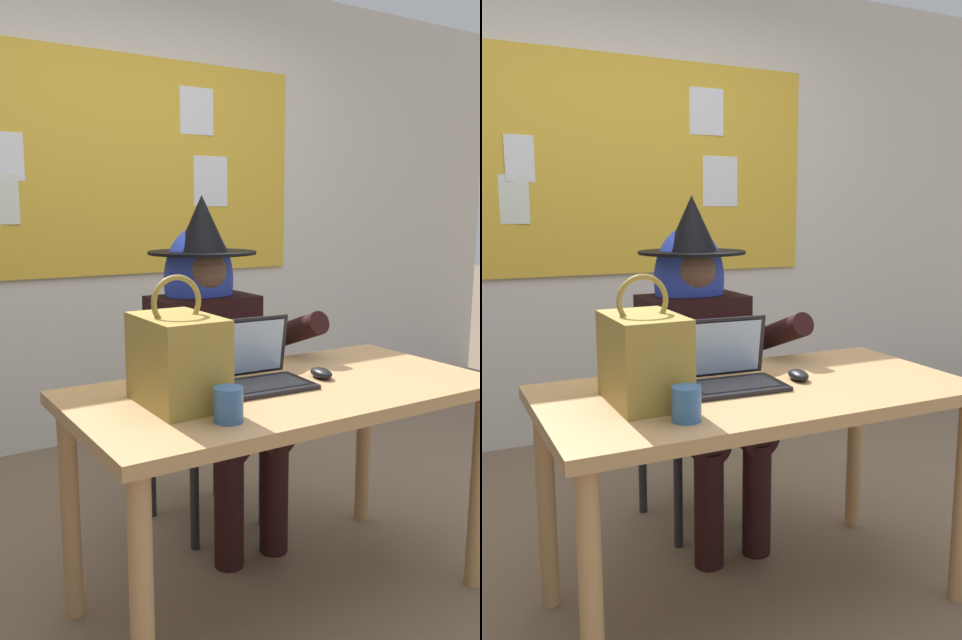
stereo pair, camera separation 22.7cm
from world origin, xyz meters
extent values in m
plane|color=#75604C|center=(0.00, 0.00, 0.00)|extent=(24.00, 24.00, 0.00)
cube|color=silver|center=(0.00, 1.87, 1.33)|extent=(6.30, 0.10, 2.65)
cube|color=gold|center=(0.00, 1.80, 1.55)|extent=(2.40, 0.02, 1.20)
cube|color=white|center=(0.66, 1.79, 1.48)|extent=(0.23, 0.01, 0.30)
cube|color=white|center=(0.57, 1.79, 1.88)|extent=(0.21, 0.01, 0.27)
cube|color=white|center=(-0.51, 1.79, 1.58)|extent=(0.15, 0.01, 0.24)
cube|color=white|center=(-0.55, 1.79, 1.36)|extent=(0.17, 0.01, 0.25)
cube|color=tan|center=(-0.08, -0.01, 0.73)|extent=(1.37, 0.70, 0.04)
cylinder|color=tan|center=(-0.70, -0.30, 0.35)|extent=(0.06, 0.06, 0.71)
cylinder|color=tan|center=(-0.70, 0.28, 0.35)|extent=(0.06, 0.06, 0.71)
cylinder|color=tan|center=(0.55, 0.28, 0.35)|extent=(0.06, 0.06, 0.71)
cube|color=#2D3347|center=(-0.02, 0.62, 0.42)|extent=(0.46, 0.46, 0.04)
cube|color=#2D3347|center=(-0.04, 0.81, 0.67)|extent=(0.38, 0.07, 0.45)
cylinder|color=#262628|center=(0.16, 0.47, 0.20)|extent=(0.04, 0.04, 0.40)
cylinder|color=#262628|center=(-0.18, 0.43, 0.20)|extent=(0.04, 0.04, 0.40)
cylinder|color=#262628|center=(0.13, 0.80, 0.20)|extent=(0.04, 0.04, 0.40)
cylinder|color=#262628|center=(-0.21, 0.77, 0.20)|extent=(0.04, 0.04, 0.40)
cylinder|color=black|center=(0.08, 0.26, 0.22)|extent=(0.11, 0.11, 0.44)
cylinder|color=black|center=(-0.12, 0.26, 0.22)|extent=(0.11, 0.11, 0.44)
cylinder|color=black|center=(0.08, 0.43, 0.47)|extent=(0.15, 0.42, 0.15)
cylinder|color=black|center=(-0.12, 0.43, 0.47)|extent=(0.15, 0.42, 0.15)
cube|color=black|center=(-0.02, 0.64, 0.70)|extent=(0.42, 0.26, 0.52)
cylinder|color=black|center=(0.23, 0.41, 0.82)|extent=(0.09, 0.46, 0.24)
cylinder|color=black|center=(-0.27, 0.41, 0.82)|extent=(0.09, 0.46, 0.24)
sphere|color=brown|center=(-0.02, 0.64, 1.06)|extent=(0.20, 0.20, 0.20)
ellipsoid|color=blue|center=(-0.02, 0.67, 1.02)|extent=(0.30, 0.22, 0.44)
cylinder|color=black|center=(-0.02, 0.64, 1.14)|extent=(0.44, 0.44, 0.01)
cone|color=black|center=(-0.02, 0.64, 1.25)|extent=(0.21, 0.21, 0.23)
cube|color=black|center=(-0.15, 0.01, 0.75)|extent=(0.32, 0.22, 0.01)
cube|color=#333338|center=(-0.15, 0.01, 0.76)|extent=(0.27, 0.16, 0.00)
cube|color=black|center=(-0.14, 0.12, 0.86)|extent=(0.31, 0.05, 0.20)
cube|color=#99B7E0|center=(-0.14, 0.11, 0.86)|extent=(0.27, 0.04, 0.17)
ellipsoid|color=black|center=(0.09, 0.01, 0.76)|extent=(0.08, 0.11, 0.03)
cube|color=olive|center=(-0.45, -0.01, 0.88)|extent=(0.20, 0.30, 0.26)
torus|color=olive|center=(-0.45, -0.01, 1.05)|extent=(0.16, 0.02, 0.16)
cylinder|color=#336099|center=(-0.41, -0.22, 0.80)|extent=(0.08, 0.08, 0.09)
camera|label=1|loc=(-1.23, -1.61, 1.30)|focal=35.49mm
camera|label=2|loc=(-1.03, -1.72, 1.30)|focal=35.49mm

